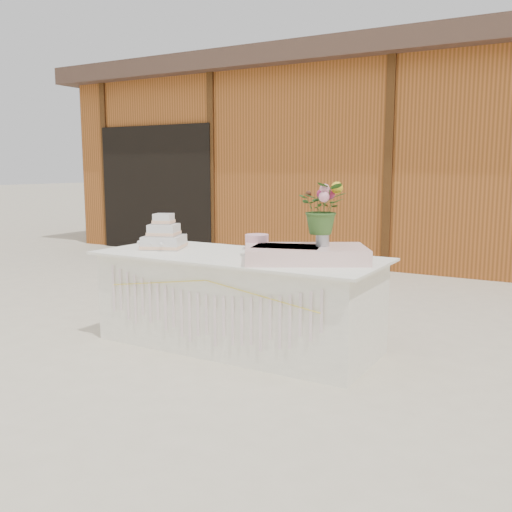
% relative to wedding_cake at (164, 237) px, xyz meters
% --- Properties ---
extents(ground, '(80.00, 80.00, 0.00)m').
position_rel_wedding_cake_xyz_m(ground, '(0.76, 0.01, -0.87)').
color(ground, beige).
rests_on(ground, ground).
extents(barn, '(12.60, 4.60, 3.30)m').
position_rel_wedding_cake_xyz_m(barn, '(0.75, 6.00, 0.80)').
color(barn, '#9B5120').
rests_on(barn, ground).
extents(cake_table, '(2.40, 1.00, 0.77)m').
position_rel_wedding_cake_xyz_m(cake_table, '(0.76, 0.00, -0.49)').
color(cake_table, white).
rests_on(cake_table, ground).
extents(wedding_cake, '(0.44, 0.44, 0.31)m').
position_rel_wedding_cake_xyz_m(wedding_cake, '(0.00, 0.00, 0.00)').
color(wedding_cake, silver).
rests_on(wedding_cake, cake_table).
extents(pink_cake_stand, '(0.24, 0.24, 0.17)m').
position_rel_wedding_cake_xyz_m(pink_cake_stand, '(0.92, 0.05, -0.01)').
color(pink_cake_stand, white).
rests_on(pink_cake_stand, cake_table).
extents(satin_runner, '(1.06, 0.91, 0.12)m').
position_rel_wedding_cake_xyz_m(satin_runner, '(1.38, -0.01, -0.05)').
color(satin_runner, beige).
rests_on(satin_runner, cake_table).
extents(flower_vase, '(0.10, 0.10, 0.14)m').
position_rel_wedding_cake_xyz_m(flower_vase, '(1.49, 0.06, 0.08)').
color(flower_vase, '#B0B1B5').
rests_on(flower_vase, satin_runner).
extents(bouquet, '(0.43, 0.40, 0.39)m').
position_rel_wedding_cake_xyz_m(bouquet, '(1.49, 0.06, 0.35)').
color(bouquet, '#375E25').
rests_on(bouquet, flower_vase).
extents(loose_flowers, '(0.20, 0.37, 0.02)m').
position_rel_wedding_cake_xyz_m(loose_flowers, '(-0.22, 0.14, -0.10)').
color(loose_flowers, pink).
rests_on(loose_flowers, cake_table).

